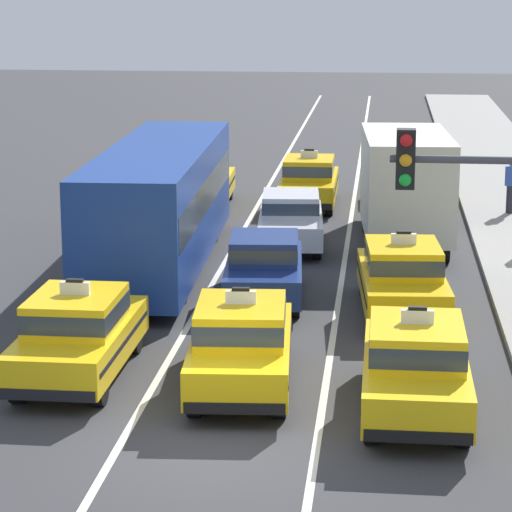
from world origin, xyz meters
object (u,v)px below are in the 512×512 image
Objects in this scene: taxi_right_nearest at (416,365)px; taxi_right_fourth at (406,171)px; bus_left_second at (160,200)px; pedestrian_far_corner at (511,186)px; taxi_left_third at (202,182)px; box_truck_right_third at (404,183)px; taxi_left_nearest at (78,333)px; sedan_center_third at (291,218)px; taxi_center_fourth at (309,181)px; sedan_center_second at (264,266)px; taxi_right_second at (402,277)px; taxi_center_nearest at (241,343)px.

taxi_right_nearest and taxi_right_fourth have the same top height.
bus_left_second is 12.60m from pedestrian_far_corner.
taxi_left_third is 8.19m from box_truck_right_third.
taxi_right_fourth is (0.22, 7.77, -0.90)m from box_truck_right_third.
taxi_left_nearest is 0.99× the size of taxi_left_third.
pedestrian_far_corner is (10.00, -0.62, 0.14)m from taxi_left_third.
taxi_center_fourth is (0.12, 6.24, 0.03)m from sedan_center_third.
taxi_center_fourth is at bearing -143.95° from taxi_right_fourth.
sedan_center_second is 11.97m from taxi_center_fourth.
sedan_center_third is at bearing 104.01° from taxi_right_nearest.
taxi_right_nearest is at bearing -75.99° from sedan_center_third.
box_truck_right_third is (6.34, 3.67, -0.04)m from bus_left_second.
box_truck_right_third is at bearing 30.04° from bus_left_second.
taxi_left_third is 13.86m from taxi_right_second.
taxi_right_second is (6.24, -3.77, -0.94)m from bus_left_second.
sedan_center_third is at bearing -91.08° from taxi_center_fourth.
sedan_center_second is 12.74m from pedestrian_far_corner.
sedan_center_third is (0.17, 5.73, 0.00)m from sedan_center_second.
taxi_right_fourth is at bearing 88.36° from box_truck_right_third.
taxi_left_nearest is 6.45m from taxi_right_nearest.
pedestrian_far_corner is at bearing 57.88° from sedan_center_second.
taxi_center_nearest is 2.72× the size of pedestrian_far_corner.
taxi_right_fourth is (3.34, 20.51, 0.00)m from taxi_center_nearest.
taxi_left_nearest is 0.98× the size of taxi_right_second.
sedan_center_second is 5.73m from sedan_center_third.
taxi_center_fourth is (3.51, 0.56, 0.00)m from taxi_left_third.
taxi_center_fourth and taxi_right_second have the same top height.
sedan_center_second is at bearing -74.21° from taxi_left_third.
bus_left_second is 11.92m from taxi_right_nearest.
taxi_center_fourth is (3.24, 17.85, 0.00)m from taxi_left_nearest.
taxi_left_nearest and taxi_center_nearest have the same top height.
bus_left_second is 9.67m from taxi_center_nearest.
sedan_center_second is 2.58× the size of pedestrian_far_corner.
taxi_left_nearest is at bearing -116.69° from sedan_center_second.
bus_left_second reaches higher than taxi_left_nearest.
box_truck_right_third reaches higher than pedestrian_far_corner.
box_truck_right_third is (-0.05, 13.68, 0.90)m from taxi_right_nearest.
taxi_left_nearest is 17.29m from taxi_left_third.
taxi_center_nearest is 13.15m from box_truck_right_third.
taxi_center_nearest is at bearing -70.45° from bus_left_second.
taxi_center_fourth is (0.29, 11.97, 0.03)m from sedan_center_second.
taxi_right_second is (6.17, 5.01, 0.00)m from taxi_left_nearest.
pedestrian_far_corner is (3.40, 17.90, 0.14)m from taxi_right_nearest.
taxi_left_nearest is 8.83m from bus_left_second.
taxi_center_nearest is 1.06× the size of sedan_center_third.
sedan_center_second is (2.96, 5.88, -0.03)m from taxi_left_nearest.
pedestrian_far_corner is (6.77, 10.79, 0.17)m from sedan_center_second.
taxi_center_nearest is at bearing -103.76° from box_truck_right_third.
taxi_center_nearest is 18.14m from taxi_center_fourth.
taxi_center_fourth and taxi_right_nearest have the same top height.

